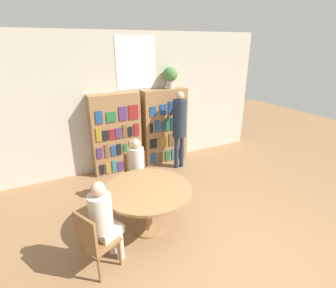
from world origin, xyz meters
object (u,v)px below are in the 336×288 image
(bookshelf_right, at_px, (165,126))
(chair_near_camera, at_px, (94,240))
(flower_vase, at_px, (170,76))
(chair_left_side, at_px, (136,173))
(librarian_standing, at_px, (179,122))
(seated_reader_right, at_px, (104,218))
(bookshelf_left, at_px, (116,134))
(reading_table, at_px, (148,195))
(seated_reader_left, at_px, (137,168))

(bookshelf_right, height_order, chair_near_camera, bookshelf_right)
(flower_vase, xyz_separation_m, chair_left_side, (-1.37, -1.27, -1.57))
(librarian_standing, bearing_deg, bookshelf_right, 103.28)
(chair_near_camera, relative_size, seated_reader_right, 0.72)
(bookshelf_left, distance_m, seated_reader_right, 2.77)
(reading_table, height_order, seated_reader_left, seated_reader_left)
(chair_near_camera, bearing_deg, bookshelf_right, 113.69)
(flower_vase, relative_size, chair_left_side, 0.55)
(bookshelf_right, bearing_deg, flower_vase, 1.75)
(seated_reader_right, height_order, librarian_standing, librarian_standing)
(chair_near_camera, distance_m, seated_reader_left, 1.63)
(bookshelf_left, relative_size, reading_table, 1.34)
(flower_vase, distance_m, seated_reader_left, 2.44)
(flower_vase, distance_m, chair_near_camera, 3.96)
(bookshelf_right, bearing_deg, bookshelf_left, 180.00)
(seated_reader_right, bearing_deg, bookshelf_left, 134.41)
(reading_table, distance_m, chair_left_side, 1.01)
(bookshelf_right, xyz_separation_m, chair_left_side, (-1.22, -1.26, -0.39))
(seated_reader_left, distance_m, seated_reader_right, 1.46)
(seated_reader_left, bearing_deg, bookshelf_left, -81.87)
(chair_left_side, distance_m, librarian_standing, 1.66)
(bookshelf_right, distance_m, flower_vase, 1.19)
(bookshelf_left, height_order, seated_reader_left, bookshelf_left)
(flower_vase, xyz_separation_m, librarian_standing, (-0.03, -0.51, -0.96))
(seated_reader_left, bearing_deg, librarian_standing, -135.23)
(seated_reader_right, bearing_deg, librarian_standing, 107.24)
(bookshelf_left, xyz_separation_m, reading_table, (-0.21, -2.24, -0.24))
(chair_near_camera, height_order, librarian_standing, librarian_standing)
(flower_vase, height_order, seated_reader_left, flower_vase)
(reading_table, bearing_deg, bookshelf_right, 57.91)
(bookshelf_left, bearing_deg, chair_left_side, -91.19)
(seated_reader_right, bearing_deg, reading_table, 90.00)
(bookshelf_right, bearing_deg, seated_reader_left, -131.14)
(librarian_standing, bearing_deg, reading_table, -131.22)
(chair_left_side, bearing_deg, reading_table, 90.00)
(bookshelf_left, distance_m, seated_reader_left, 1.45)
(seated_reader_left, relative_size, librarian_standing, 0.69)
(bookshelf_left, height_order, seated_reader_right, bookshelf_left)
(seated_reader_left, xyz_separation_m, seated_reader_right, (-0.89, -1.16, 0.02))
(flower_vase, relative_size, chair_near_camera, 0.55)
(reading_table, distance_m, librarian_standing, 2.36)
(bookshelf_right, xyz_separation_m, flower_vase, (0.15, 0.00, 1.18))
(bookshelf_left, relative_size, seated_reader_right, 1.43)
(librarian_standing, bearing_deg, seated_reader_left, -145.72)
(bookshelf_right, relative_size, seated_reader_right, 1.43)
(chair_left_side, bearing_deg, seated_reader_left, 90.00)
(chair_left_side, bearing_deg, seated_reader_right, 65.83)
(chair_near_camera, bearing_deg, chair_left_side, 117.00)
(bookshelf_left, relative_size, librarian_standing, 0.99)
(seated_reader_left, height_order, librarian_standing, librarian_standing)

